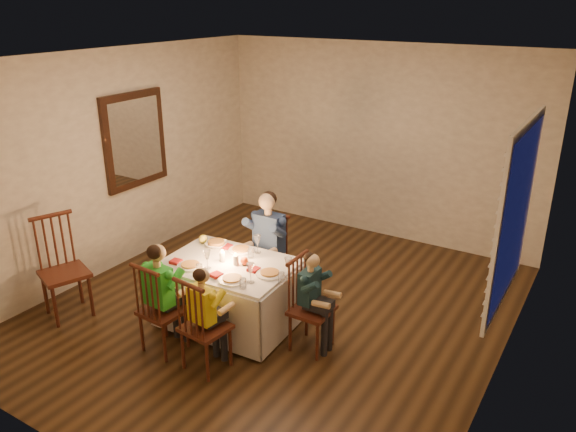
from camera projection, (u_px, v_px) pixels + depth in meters
The scene contains 26 objects.
ground at pixel (276, 308), 6.02m from camera, with size 5.00×5.00×0.00m, color black.
wall_left at pixel (116, 161), 6.65m from camera, with size 0.02×5.00×2.60m, color beige.
wall_right at pixel (513, 243), 4.45m from camera, with size 0.02×5.00×2.60m, color beige.
wall_back at pixel (376, 142), 7.53m from camera, with size 4.50×0.02×2.60m, color beige.
ceiling at pixel (274, 58), 5.07m from camera, with size 5.00×5.00×0.00m, color white.
dining_table at pixel (229, 280), 5.59m from camera, with size 1.35×1.01×0.65m.
chair_adult at pixel (268, 293), 6.33m from camera, with size 0.38×0.36×0.92m, color #3E1810, non-canonical shape.
chair_near_left at pixel (166, 348), 5.34m from camera, with size 0.38×0.36×0.92m, color #3E1810, non-canonical shape.
chair_near_right at pixel (208, 366), 5.08m from camera, with size 0.38×0.36×0.92m, color #3E1810, non-canonical shape.
chair_end at pixel (311, 347), 5.36m from camera, with size 0.38×0.36×0.92m, color #3E1810, non-canonical shape.
chair_extra at pixel (71, 314), 5.91m from camera, with size 0.44×0.42×1.08m, color #3E1810, non-canonical shape.
adult at pixel (268, 293), 6.33m from camera, with size 0.43×0.39×1.20m, color navy, non-canonical shape.
child_green at pixel (166, 348), 5.34m from camera, with size 0.36×0.33×1.09m, color green, non-canonical shape.
child_yellow at pixel (208, 366), 5.08m from camera, with size 0.31×0.28×0.99m, color yellow, non-canonical shape.
child_teal at pixel (311, 347), 5.36m from camera, with size 0.31×0.28×0.98m, color #18343D, non-canonical shape.
setting_adult at pixel (241, 250), 5.77m from camera, with size 0.26×0.26×0.02m, color white.
setting_green at pixel (190, 266), 5.44m from camera, with size 0.26×0.26×0.02m, color white.
setting_yellow at pixel (232, 280), 5.17m from camera, with size 0.26×0.26×0.02m, color white.
setting_teal at pixel (270, 274), 5.28m from camera, with size 0.26×0.26×0.02m, color white.
candle_left at pixel (222, 257), 5.54m from camera, with size 0.06×0.06×0.10m, color white.
candle_right at pixel (236, 260), 5.46m from camera, with size 0.06×0.06×0.10m, color white.
squash at pixel (203, 239), 5.96m from camera, with size 0.09×0.09×0.09m, color #FFE843.
orange_fruit at pixel (244, 261), 5.47m from camera, with size 0.08×0.08×0.08m, color #F95815.
serving_bowl at pixel (216, 245), 5.86m from camera, with size 0.22×0.22×0.06m, color white.
wall_mirror at pixel (135, 140), 6.80m from camera, with size 0.06×0.95×1.15m.
window_blinds at pixel (513, 215), 4.48m from camera, with size 0.07×1.34×1.54m.
Camera 1 is at (2.86, -4.40, 3.12)m, focal length 35.00 mm.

